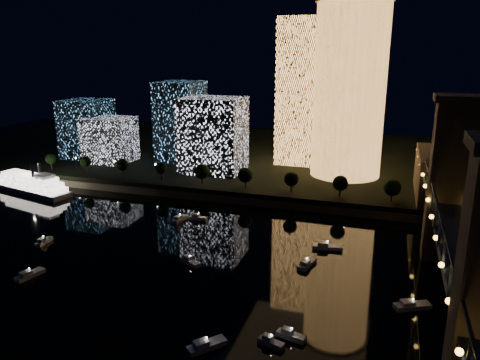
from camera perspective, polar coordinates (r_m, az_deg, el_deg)
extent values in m
plane|color=black|center=(123.82, -7.33, -14.75)|extent=(520.00, 520.00, 0.00)
cube|color=black|center=(267.08, 7.31, 2.60)|extent=(420.00, 160.00, 5.00)
cube|color=#6B5E4C|center=(193.93, 2.95, -2.65)|extent=(420.00, 6.00, 3.00)
cylinder|color=#FFA951|center=(221.01, 13.18, 10.39)|extent=(32.00, 32.00, 77.13)
cube|color=#FFA951|center=(243.80, 7.57, 10.59)|extent=(22.83, 22.83, 72.64)
cube|color=white|center=(226.00, -3.29, 5.53)|extent=(28.71, 24.29, 35.34)
cube|color=#54A5E5|center=(253.54, -7.22, 7.20)|extent=(20.55, 26.71, 41.10)
cube|color=white|center=(255.83, -15.57, 4.77)|extent=(23.03, 20.94, 23.03)
cube|color=#54A5E5|center=(271.35, -18.13, 6.02)|extent=(22.09, 24.30, 30.92)
cube|color=#18264D|center=(107.28, 26.20, -10.53)|extent=(10.00, 260.00, 2.00)
cube|color=#6B5E4C|center=(152.01, 24.05, -0.36)|extent=(11.00, 9.00, 48.00)
cube|color=#6B5E4C|center=(147.67, 25.13, 9.01)|extent=(13.00, 11.00, 2.00)
cube|color=#18264D|center=(103.83, 23.93, -6.89)|extent=(0.50, 150.00, 0.50)
cube|color=#6B5E4C|center=(203.28, 22.36, -0.03)|extent=(12.00, 40.00, 23.00)
cube|color=#18264D|center=(94.32, 24.36, -11.57)|extent=(0.50, 0.50, 7.00)
cube|color=#18264D|center=(116.20, 23.20, -6.29)|extent=(0.50, 0.50, 7.00)
cube|color=#18264D|center=(138.78, 22.43, -2.70)|extent=(0.50, 0.50, 7.00)
cube|color=#18264D|center=(161.77, 21.87, -0.13)|extent=(0.50, 0.50, 7.00)
sphere|color=gold|center=(105.76, 23.34, -9.48)|extent=(1.20, 1.20, 1.20)
sphere|color=gold|center=(147.81, 21.94, -2.26)|extent=(1.20, 1.20, 1.20)
sphere|color=gold|center=(191.20, 21.17, 1.73)|extent=(1.20, 1.20, 1.20)
cube|color=silver|center=(231.65, -24.12, -1.07)|extent=(44.94, 19.95, 2.19)
cube|color=white|center=(231.11, -24.18, -0.57)|extent=(41.18, 18.21, 2.01)
cube|color=white|center=(230.60, -24.24, -0.10)|extent=(37.42, 16.48, 2.01)
cube|color=white|center=(230.11, -24.29, 0.39)|extent=(31.88, 14.32, 2.01)
cube|color=silver|center=(220.92, -22.72, 0.43)|extent=(8.37, 7.02, 1.64)
cylinder|color=black|center=(223.82, -23.98, 1.01)|extent=(1.28, 1.28, 5.48)
cylinder|color=black|center=(225.82, -23.23, 1.22)|extent=(1.28, 1.28, 5.48)
cylinder|color=maroon|center=(249.20, -27.06, 0.08)|extent=(8.12, 9.47, 6.39)
cube|color=silver|center=(143.78, -6.07, -9.89)|extent=(8.02, 6.18, 1.20)
cube|color=silver|center=(144.19, -6.35, -9.33)|extent=(3.40, 3.16, 1.00)
sphere|color=white|center=(142.93, -6.09, -9.16)|extent=(0.36, 0.36, 0.36)
cube|color=silver|center=(143.03, 8.16, -10.11)|extent=(4.78, 8.69, 1.20)
cube|color=silver|center=(141.54, 7.96, -9.89)|extent=(2.85, 3.37, 1.00)
sphere|color=white|center=(142.18, 8.19, -9.38)|extent=(0.36, 0.36, 0.36)
cube|color=silver|center=(110.75, 6.27, -18.37)|extent=(6.98, 3.58, 1.20)
cube|color=silver|center=(110.48, 5.79, -17.77)|extent=(2.67, 2.21, 1.00)
sphere|color=white|center=(109.65, 6.30, -17.51)|extent=(0.36, 0.36, 0.36)
cube|color=silver|center=(148.01, -24.23, -10.50)|extent=(4.63, 8.86, 1.20)
cube|color=silver|center=(146.94, -24.69, -10.27)|extent=(2.84, 3.40, 1.00)
sphere|color=white|center=(147.18, -24.32, -9.80)|extent=(0.36, 0.36, 0.36)
cube|color=silver|center=(155.56, 10.61, -8.03)|extent=(9.96, 4.36, 1.20)
cube|color=silver|center=(155.11, 10.09, -7.63)|extent=(3.68, 2.94, 1.00)
sphere|color=white|center=(154.78, 10.64, -7.35)|extent=(0.36, 0.36, 0.36)
cube|color=silver|center=(128.24, 20.27, -14.22)|extent=(9.45, 6.71, 1.20)
cube|color=silver|center=(127.09, 19.76, -13.88)|extent=(3.92, 3.55, 1.00)
sphere|color=white|center=(127.29, 20.35, -13.44)|extent=(0.36, 0.36, 0.36)
cube|color=silver|center=(169.90, -22.78, -6.95)|extent=(2.49, 7.00, 1.20)
cube|color=silver|center=(168.76, -23.04, -6.73)|extent=(1.89, 2.49, 1.00)
sphere|color=white|center=(169.18, -22.85, -6.33)|extent=(0.36, 0.36, 0.36)
cube|color=silver|center=(107.49, -4.08, -19.49)|extent=(7.91, 8.61, 1.20)
cube|color=silver|center=(106.37, -4.76, -19.21)|extent=(3.77, 3.86, 1.00)
sphere|color=white|center=(106.35, -4.10, -18.61)|extent=(0.36, 0.36, 0.36)
cube|color=silver|center=(178.42, -5.06, -4.66)|extent=(7.14, 2.53, 1.20)
cube|color=silver|center=(178.47, -5.38, -4.28)|extent=(2.54, 1.93, 1.00)
sphere|color=white|center=(177.73, -5.08, -4.05)|extent=(0.36, 0.36, 0.36)
cube|color=silver|center=(108.27, 3.81, -19.20)|extent=(6.29, 3.53, 1.20)
cube|color=silver|center=(108.02, 3.39, -18.57)|extent=(2.45, 2.09, 1.00)
sphere|color=white|center=(107.14, 3.83, -18.32)|extent=(0.36, 0.36, 0.36)
cube|color=silver|center=(178.26, -7.31, -4.74)|extent=(4.03, 8.08, 1.20)
cube|color=silver|center=(177.02, -7.55, -4.52)|extent=(2.53, 3.06, 1.00)
sphere|color=white|center=(177.58, -7.33, -4.14)|extent=(0.36, 0.36, 0.36)
cylinder|color=black|center=(248.20, -21.98, 1.63)|extent=(0.70, 0.70, 4.00)
sphere|color=black|center=(247.44, -22.06, 2.41)|extent=(5.30, 5.30, 5.30)
cylinder|color=black|center=(236.05, -18.23, 1.31)|extent=(0.70, 0.70, 4.00)
sphere|color=black|center=(235.25, -18.30, 2.13)|extent=(5.29, 5.29, 5.29)
cylinder|color=black|center=(225.02, -14.10, 0.95)|extent=(0.70, 0.70, 4.00)
sphere|color=black|center=(224.18, -14.16, 1.81)|extent=(5.72, 5.72, 5.72)
cylinder|color=black|center=(215.29, -9.57, 0.55)|extent=(0.70, 0.70, 4.00)
sphere|color=black|center=(214.41, -9.61, 1.45)|extent=(5.50, 5.50, 5.50)
cylinder|color=black|center=(207.04, -4.64, 0.11)|extent=(0.70, 0.70, 4.00)
sphere|color=black|center=(206.13, -4.66, 1.04)|extent=(6.65, 6.65, 6.65)
cylinder|color=black|center=(200.45, 0.65, -0.37)|extent=(0.70, 0.70, 4.00)
sphere|color=black|center=(199.51, 0.66, 0.60)|extent=(6.54, 6.54, 6.54)
cylinder|color=black|center=(195.70, 6.25, -0.86)|extent=(0.70, 0.70, 4.00)
sphere|color=black|center=(194.73, 6.28, 0.12)|extent=(6.11, 6.11, 6.11)
cylinder|color=black|center=(192.91, 12.08, -1.37)|extent=(0.70, 0.70, 4.00)
sphere|color=black|center=(191.93, 12.13, -0.37)|extent=(6.25, 6.25, 6.25)
cylinder|color=black|center=(192.17, 18.01, -1.87)|extent=(0.70, 0.70, 4.00)
sphere|color=black|center=(191.19, 18.09, -0.87)|extent=(6.76, 6.76, 6.76)
cylinder|color=black|center=(246.47, -19.32, 1.92)|extent=(0.24, 0.24, 5.00)
sphere|color=#FFCC7F|center=(245.86, -19.38, 2.55)|extent=(0.70, 0.70, 0.70)
cylinder|color=black|center=(234.01, -15.01, 1.57)|extent=(0.24, 0.24, 5.00)
sphere|color=#FFCC7F|center=(233.37, -15.05, 2.24)|extent=(0.70, 0.70, 0.70)
cylinder|color=black|center=(223.02, -10.24, 1.18)|extent=(0.24, 0.24, 5.00)
sphere|color=#FFCC7F|center=(222.35, -10.27, 1.87)|extent=(0.70, 0.70, 0.70)
cylinder|color=black|center=(213.74, -5.02, 0.74)|extent=(0.24, 0.24, 5.00)
sphere|color=#FFCC7F|center=(213.04, -5.04, 1.46)|extent=(0.70, 0.70, 0.70)
cylinder|color=black|center=(206.40, 0.62, 0.25)|extent=(0.24, 0.24, 5.00)
sphere|color=#FFCC7F|center=(205.68, 0.62, 1.00)|extent=(0.70, 0.70, 0.70)
cylinder|color=black|center=(201.21, 6.61, -0.26)|extent=(0.24, 0.24, 5.00)
sphere|color=#FFCC7F|center=(200.46, 6.63, 0.51)|extent=(0.70, 0.70, 0.70)
cylinder|color=black|center=(198.34, 12.85, -0.80)|extent=(0.24, 0.24, 5.00)
sphere|color=#FFCC7F|center=(197.58, 12.90, -0.02)|extent=(0.70, 0.70, 0.70)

